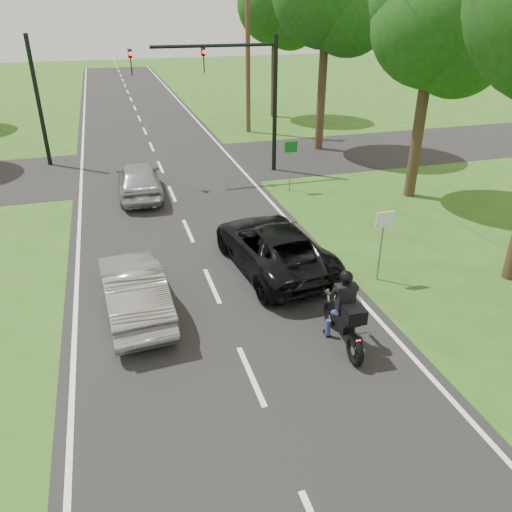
# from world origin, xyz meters

# --- Properties ---
(ground) EXTENTS (140.00, 140.00, 0.00)m
(ground) POSITION_xyz_m (0.00, 0.00, 0.00)
(ground) COLOR #2B5417
(ground) RESTS_ON ground
(road) EXTENTS (8.00, 100.00, 0.01)m
(road) POSITION_xyz_m (0.00, 10.00, 0.01)
(road) COLOR black
(road) RESTS_ON ground
(cross_road) EXTENTS (60.00, 7.00, 0.01)m
(cross_road) POSITION_xyz_m (0.00, 16.00, 0.01)
(cross_road) COLOR black
(cross_road) RESTS_ON ground
(motorcycle_rider) EXTENTS (0.64, 2.26, 1.94)m
(motorcycle_rider) POSITION_xyz_m (2.38, 0.46, 0.76)
(motorcycle_rider) COLOR black
(motorcycle_rider) RESTS_ON ground
(dark_suv) EXTENTS (2.85, 5.32, 1.42)m
(dark_suv) POSITION_xyz_m (2.01, 4.57, 0.72)
(dark_suv) COLOR black
(dark_suv) RESTS_ON road
(silver_sedan) EXTENTS (1.73, 4.26, 1.37)m
(silver_sedan) POSITION_xyz_m (-2.18, 3.22, 0.70)
(silver_sedan) COLOR #9E9DA2
(silver_sedan) RESTS_ON road
(silver_suv) EXTENTS (1.86, 4.31, 1.45)m
(silver_suv) POSITION_xyz_m (-1.28, 12.10, 0.74)
(silver_suv) COLOR #A9AAB1
(silver_suv) RESTS_ON road
(traffic_signal) EXTENTS (6.38, 0.44, 6.00)m
(traffic_signal) POSITION_xyz_m (3.34, 14.00, 4.14)
(traffic_signal) COLOR black
(traffic_signal) RESTS_ON ground
(signal_pole_far) EXTENTS (0.20, 0.20, 6.00)m
(signal_pole_far) POSITION_xyz_m (-5.20, 18.00, 3.00)
(signal_pole_far) COLOR black
(signal_pole_far) RESTS_ON ground
(utility_pole_far) EXTENTS (1.60, 0.28, 10.00)m
(utility_pole_far) POSITION_xyz_m (6.20, 22.00, 5.08)
(utility_pole_far) COLOR brown
(utility_pole_far) RESTS_ON ground
(sign_white) EXTENTS (0.55, 0.07, 2.12)m
(sign_white) POSITION_xyz_m (4.70, 2.98, 1.60)
(sign_white) COLOR slate
(sign_white) RESTS_ON ground
(sign_green) EXTENTS (0.55, 0.07, 2.12)m
(sign_green) POSITION_xyz_m (4.90, 10.98, 1.60)
(sign_green) COLOR slate
(sign_green) RESTS_ON ground
(tree_row_c) EXTENTS (4.80, 4.65, 8.76)m
(tree_row_c) POSITION_xyz_m (9.75, 8.80, 6.23)
(tree_row_c) COLOR #332316
(tree_row_c) RESTS_ON ground
(tree_row_e) EXTENTS (5.28, 5.12, 9.61)m
(tree_row_e) POSITION_xyz_m (9.48, 25.78, 6.83)
(tree_row_e) COLOR #332316
(tree_row_e) RESTS_ON ground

